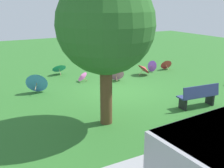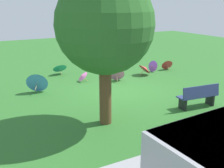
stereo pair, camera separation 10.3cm
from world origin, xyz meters
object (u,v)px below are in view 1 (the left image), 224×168
object	(u,v)px
parasol_purple_0	(151,66)
parasol_red_1	(166,64)
parasol_blue_1	(37,82)
parasol_pink_1	(116,73)
parasol_pink_0	(82,76)
parasol_red_0	(144,68)
park_bench	(198,96)
parasol_teal_0	(59,68)
shade_tree	(106,26)

from	to	relation	value
parasol_purple_0	parasol_red_1	xyz separation A→B (m)	(-1.05, -0.00, -0.01)
parasol_blue_1	parasol_pink_1	distance (m)	3.95
parasol_pink_0	parasol_red_0	distance (m)	3.55
parasol_pink_1	park_bench	bearing A→B (deg)	101.54
parasol_red_0	parasol_teal_0	xyz separation A→B (m)	(4.09, -2.33, 0.02)
parasol_blue_1	parasol_teal_0	bearing A→B (deg)	-125.50
parasol_purple_0	parasol_blue_1	size ratio (longest dim) A/B	0.64
parasol_pink_1	parasol_pink_0	bearing A→B (deg)	-21.79
park_bench	parasol_red_1	world-z (taller)	park_bench
parasol_red_0	parasol_red_1	distance (m)	1.92
shade_tree	parasol_blue_1	bearing A→B (deg)	-73.90
parasol_pink_0	parasol_red_0	bearing A→B (deg)	173.48
park_bench	parasol_pink_1	size ratio (longest dim) A/B	1.75
shade_tree	parasol_red_0	xyz separation A→B (m)	(-4.63, -4.42, -2.78)
parasol_purple_0	parasol_pink_1	distance (m)	2.81
parasol_pink_0	parasol_blue_1	distance (m)	2.41
parasol_pink_0	parasol_red_1	world-z (taller)	parasol_red_1
parasol_red_0	parasol_pink_1	xyz separation A→B (m)	(1.91, 0.24, 0.00)
park_bench	shade_tree	bearing A→B (deg)	-7.04
parasol_pink_1	parasol_red_1	world-z (taller)	parasol_pink_1
parasol_blue_1	parasol_red_1	xyz separation A→B (m)	(-7.73, -0.61, -0.16)
parasol_teal_0	parasol_blue_1	bearing A→B (deg)	54.50
shade_tree	parasol_pink_1	size ratio (longest dim) A/B	5.00
parasol_purple_0	parasol_pink_1	world-z (taller)	parasol_pink_1
parasol_red_1	parasol_teal_0	size ratio (longest dim) A/B	0.99
parasol_blue_1	park_bench	bearing A→B (deg)	136.09
shade_tree	parasol_pink_0	world-z (taller)	shade_tree
parasol_red_1	parasol_teal_0	xyz separation A→B (m)	(5.95, -1.88, 0.08)
shade_tree	parasol_teal_0	xyz separation A→B (m)	(-0.55, -6.75, -2.77)
park_bench	parasol_purple_0	bearing A→B (deg)	-108.42
shade_tree	parasol_pink_1	world-z (taller)	shade_tree
park_bench	parasol_pink_0	bearing A→B (deg)	-64.14
parasol_blue_1	parasol_red_0	bearing A→B (deg)	-178.42
parasol_blue_1	parasol_teal_0	world-z (taller)	parasol_blue_1
park_bench	parasol_red_1	size ratio (longest dim) A/B	2.16
parasol_purple_0	parasol_blue_1	world-z (taller)	parasol_blue_1
parasol_pink_1	parasol_purple_0	bearing A→B (deg)	-165.78
parasol_purple_0	parasol_pink_1	xyz separation A→B (m)	(2.72, 0.69, 0.06)
parasol_pink_0	parasol_purple_0	world-z (taller)	parasol_purple_0
shade_tree	parasol_red_1	world-z (taller)	shade_tree
park_bench	parasol_red_1	xyz separation A→B (m)	(-2.83, -5.33, -0.15)
shade_tree	parasol_blue_1	distance (m)	5.19
park_bench	parasol_red_0	bearing A→B (deg)	-101.21
parasol_pink_0	parasol_red_0	xyz separation A→B (m)	(-3.53, 0.40, 0.08)
parasol_purple_0	parasol_red_1	bearing A→B (deg)	-179.89
parasol_teal_0	parasol_red_0	bearing A→B (deg)	150.35
parasol_purple_0	parasol_red_1	distance (m)	1.06
park_bench	parasol_red_0	xyz separation A→B (m)	(-0.97, -4.88, -0.09)
park_bench	parasol_purple_0	world-z (taller)	park_bench
park_bench	parasol_blue_1	world-z (taller)	parasol_blue_1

